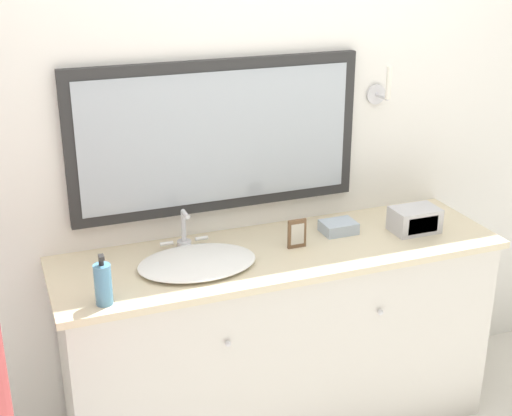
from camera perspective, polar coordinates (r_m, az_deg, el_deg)
name	(u,v)px	position (r m, az deg, el deg)	size (l,w,h in m)	color
wall_back	(253,140)	(3.09, -0.20, 5.48)	(8.00, 0.18, 2.55)	white
vanity_counter	(280,341)	(3.17, 1.90, -10.60)	(1.88, 0.56, 0.89)	beige
sink_basin	(197,261)	(2.82, -4.76, -4.26)	(0.47, 0.39, 0.17)	white
soap_bottle	(103,284)	(2.57, -12.13, -5.94)	(0.06, 0.06, 0.19)	teal
appliance_box	(415,220)	(3.18, 12.59, -0.93)	(0.20, 0.14, 0.11)	#BCBCC1
picture_frame	(297,234)	(2.95, 3.30, -2.06)	(0.08, 0.01, 0.13)	brown
hand_towel_near_sink	(338,227)	(3.13, 6.62, -1.53)	(0.15, 0.11, 0.05)	#A8B7C6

